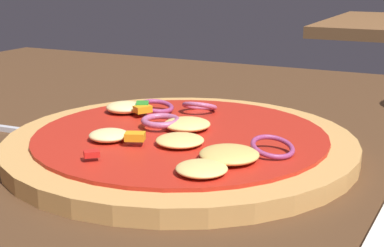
% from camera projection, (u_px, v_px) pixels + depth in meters
% --- Properties ---
extents(dining_table, '(1.16, 0.92, 0.03)m').
position_uv_depth(dining_table, '(165.00, 167.00, 0.49)').
color(dining_table, '#4C301C').
rests_on(dining_table, ground).
extents(pizza, '(0.30, 0.30, 0.03)m').
position_uv_depth(pizza, '(181.00, 141.00, 0.48)').
color(pizza, tan).
rests_on(pizza, dining_table).
extents(fork, '(0.19, 0.02, 0.01)m').
position_uv_depth(fork, '(6.00, 129.00, 0.54)').
color(fork, silver).
rests_on(fork, dining_table).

